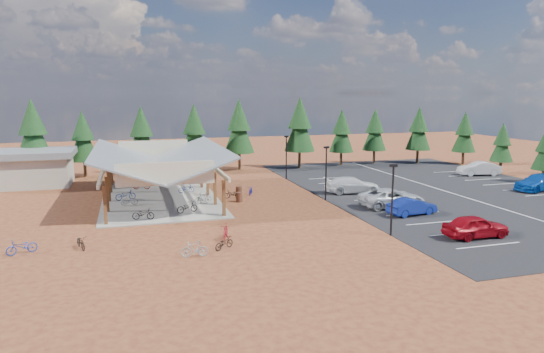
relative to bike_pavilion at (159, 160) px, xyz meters
The scene contains 42 objects.
ground 12.79m from the bike_pavilion, 34.99° to the right, with size 140.00×140.00×0.00m, color #5C2418.
asphalt_lot 29.03m from the bike_pavilion, ahead, with size 27.00×44.00×0.04m, color black.
concrete_pad 3.77m from the bike_pavilion, 90.00° to the left, with size 10.60×18.60×0.10m, color gray.
bike_pavilion is the anchor object (origin of this frame).
outbuilding 17.89m from the bike_pavilion, 141.84° to the left, with size 11.00×7.00×3.90m.
lamp_post_0 22.69m from the bike_pavilion, 48.58° to the right, with size 0.50×0.25×5.14m.
lamp_post_1 15.83m from the bike_pavilion, 18.43° to the right, with size 0.50×0.25×5.14m.
lamp_post_2 16.57m from the bike_pavilion, 25.02° to the left, with size 0.50×0.25×5.14m.
trash_bin_0 8.47m from the bike_pavilion, 25.54° to the right, with size 0.60×0.60×0.90m, color #4D291B.
trash_bin_1 8.35m from the bike_pavilion, ahead, with size 0.60×0.60×0.90m, color #4D291B.
pine_0 19.90m from the bike_pavilion, 131.77° to the left, with size 4.07×4.07×9.48m.
pine_1 17.52m from the bike_pavilion, 116.91° to the left, with size 3.43×3.43×7.99m.
pine_2 15.32m from the bike_pavilion, 94.19° to the left, with size 3.66×3.66×8.53m.
pine_3 16.21m from the bike_pavilion, 70.56° to the left, with size 3.75×3.75×8.74m.
pine_4 19.52m from the bike_pavilion, 54.36° to the left, with size 3.99×3.99×9.30m.
pine_5 24.37m from the bike_pavilion, 37.07° to the left, with size 4.12×4.12×9.61m.
pine_6 30.14m from the bike_pavilion, 30.83° to the left, with size 3.39×3.39×7.89m.
pine_7 35.03m from the bike_pavilion, 26.91° to the left, with size 3.40×3.40×7.92m.
pine_8 40.02m from the bike_pavilion, 20.88° to the left, with size 3.50×3.50×8.16m.
pine_12 42.32m from the bike_pavilion, ahead, with size 2.76×2.76×6.42m.
pine_13 44.37m from the bike_pavilion, 14.80° to the left, with size 3.22×3.22×7.51m.
bike_0 8.65m from the bike_pavilion, 102.97° to the right, with size 0.60×1.73×0.91m, color black.
bike_1 4.93m from the bike_pavilion, 140.36° to the right, with size 0.42×1.50×0.90m, color gray.
bike_2 4.53m from the bike_pavilion, behind, with size 0.65×1.86×0.98m, color navy.
bike_3 6.12m from the bike_pavilion, 107.76° to the left, with size 0.51×1.81×1.09m, color #A0341C.
bike_4 7.48m from the bike_pavilion, 74.25° to the right, with size 0.63×1.82×0.96m, color black.
bike_5 5.98m from the bike_pavilion, 44.39° to the right, with size 0.49×1.73×1.04m, color gray.
bike_6 4.67m from the bike_pavilion, 35.19° to the left, with size 0.56×1.60×0.84m, color navy.
bike_7 8.21m from the bike_pavilion, 82.24° to the left, with size 0.47×1.65×0.99m, color maroon.
bike_8 15.53m from the bike_pavilion, 113.00° to the right, with size 0.60×1.71×0.90m, color black.
bike_10 17.19m from the bike_pavilion, 123.88° to the right, with size 0.65×1.87×0.98m, color #19339E.
bike_11 15.35m from the bike_pavilion, 76.39° to the right, with size 0.52×1.84×1.11m, color maroon.
bike_12 17.27m from the bike_pavilion, 79.76° to the right, with size 0.56×1.60×0.84m, color black.
bike_13 18.00m from the bike_pavilion, 86.83° to the right, with size 0.48×1.70×1.02m, color #979AA0.
bike_14 9.46m from the bike_pavilion, ahead, with size 0.59×1.70×0.89m, color navy.
bike_16 7.71m from the bike_pavilion, 13.26° to the right, with size 0.56×1.61×0.84m, color black.
car_0 28.14m from the bike_pavilion, 43.19° to the right, with size 1.87×4.66×1.59m, color maroon.
car_1 23.41m from the bike_pavilion, 32.05° to the right, with size 1.48×4.25×1.40m, color navy.
car_2 21.84m from the bike_pavilion, 25.28° to the right, with size 2.72×5.91×1.64m, color #AFB3B7.
car_3 19.28m from the bike_pavilion, ahead, with size 2.27×5.58×1.62m, color silver.
car_7 38.80m from the bike_pavilion, 10.32° to the right, with size 2.33×5.74×1.66m, color #0B42A1.
car_9 38.69m from the bike_pavilion, ahead, with size 1.76×5.06×1.67m, color silver.
Camera 1 is at (-12.56, -39.57, 10.02)m, focal length 32.00 mm.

